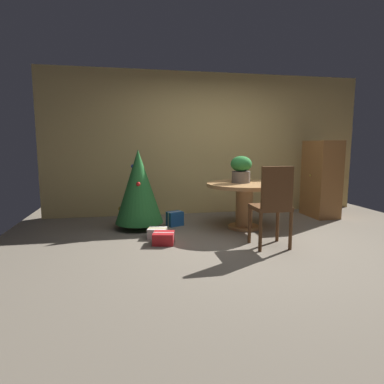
% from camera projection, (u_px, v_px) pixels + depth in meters
% --- Properties ---
extents(ground_plane, '(6.60, 6.60, 0.00)m').
position_uv_depth(ground_plane, '(248.00, 246.00, 4.11)').
color(ground_plane, '#756B5B').
extents(back_wall_panel, '(6.00, 0.10, 2.60)m').
position_uv_depth(back_wall_panel, '(208.00, 144.00, 6.07)').
color(back_wall_panel, tan).
rests_on(back_wall_panel, ground_plane).
extents(round_dining_table, '(1.17, 1.17, 0.71)m').
position_uv_depth(round_dining_table, '(244.00, 195.00, 4.95)').
color(round_dining_table, '#B27F4C').
rests_on(round_dining_table, ground_plane).
extents(flower_vase, '(0.32, 0.32, 0.41)m').
position_uv_depth(flower_vase, '(241.00, 168.00, 4.95)').
color(flower_vase, '#665B51').
rests_on(flower_vase, round_dining_table).
extents(wooden_chair_near, '(0.44, 0.40, 1.03)m').
position_uv_depth(wooden_chair_near, '(273.00, 202.00, 3.96)').
color(wooden_chair_near, brown).
rests_on(wooden_chair_near, ground_plane).
extents(holiday_tree, '(0.74, 0.74, 1.22)m').
position_uv_depth(holiday_tree, '(139.00, 186.00, 4.94)').
color(holiday_tree, brown).
rests_on(holiday_tree, ground_plane).
extents(gift_box_blue, '(0.29, 0.25, 0.23)m').
position_uv_depth(gift_box_blue, '(175.00, 219.00, 5.17)').
color(gift_box_blue, '#1E569E').
rests_on(gift_box_blue, ground_plane).
extents(gift_box_red, '(0.32, 0.31, 0.15)m').
position_uv_depth(gift_box_red, '(164.00, 238.00, 4.21)').
color(gift_box_red, red).
rests_on(gift_box_red, ground_plane).
extents(gift_box_cream, '(0.30, 0.27, 0.14)m').
position_uv_depth(gift_box_cream, '(157.00, 233.00, 4.50)').
color(gift_box_cream, silver).
rests_on(gift_box_cream, ground_plane).
extents(wooden_cabinet, '(0.45, 0.68, 1.36)m').
position_uv_depth(wooden_cabinet, '(321.00, 179.00, 5.79)').
color(wooden_cabinet, brown).
rests_on(wooden_cabinet, ground_plane).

